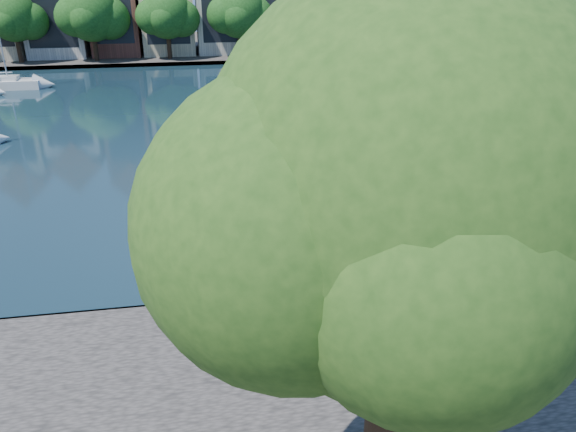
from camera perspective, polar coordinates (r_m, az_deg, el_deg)
name	(u,v)px	position (r m, az deg, el deg)	size (l,w,h in m)	color
ground	(72,324)	(20.07, -21.06, -10.23)	(160.00, 160.00, 0.00)	#38332B
water_basin	(133,126)	(41.89, -15.45, 8.79)	(38.00, 50.00, 0.08)	black
far_quay	(155,54)	(73.12, -13.37, 15.74)	(60.00, 16.00, 0.50)	#504A45
right_quay	(463,109)	(46.37, 17.38, 10.33)	(14.00, 52.00, 0.50)	#504A45
plane_tree	(416,203)	(8.49, 12.88, 1.34)	(8.32, 6.40, 10.62)	#332114
far_tree_west	(14,18)	(69.43, -26.08, 17.59)	(6.76, 5.20, 7.36)	#332114
far_tree_mid_west	(92,15)	(67.73, -19.28, 18.71)	(7.80, 6.00, 8.00)	#332114
far_tree_mid_east	(167,15)	(66.98, -12.15, 19.29)	(7.02, 5.40, 7.52)	#332114
far_tree_east	(240,13)	(67.16, -4.91, 19.83)	(7.54, 5.80, 7.84)	#332114
far_tree_far_east	(310,14)	(68.31, 2.21, 19.84)	(6.76, 5.20, 7.36)	#332114
giraffe_statue	(275,242)	(16.87, -1.35, -2.63)	(3.58, 2.11, 5.48)	#322619
sailboat_left_e	(8,82)	(58.11, -26.53, 12.11)	(5.57, 2.00, 10.94)	silver
sailboat_right_a	(384,154)	(32.97, 9.69, 6.22)	(7.84, 4.27, 10.52)	silver
sailboat_right_b	(364,135)	(36.58, 7.72, 8.20)	(8.54, 5.87, 11.18)	navy
sailboat_right_c	(313,84)	(51.73, 2.53, 13.22)	(5.51, 2.27, 9.30)	silver
sailboat_right_d	(297,68)	(59.35, 0.93, 14.80)	(5.17, 3.51, 9.34)	white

